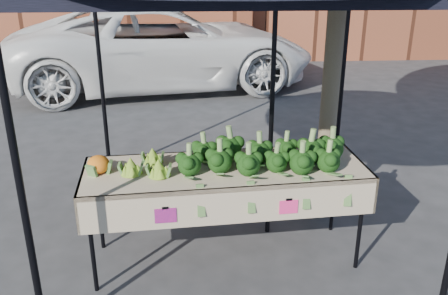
% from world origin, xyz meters
% --- Properties ---
extents(ground, '(90.00, 90.00, 0.00)m').
position_xyz_m(ground, '(0.00, 0.00, 0.00)').
color(ground, '#2D2D2F').
extents(table, '(2.46, 1.00, 0.90)m').
position_xyz_m(table, '(-0.13, -0.03, 0.45)').
color(table, '#BFAD92').
rests_on(table, ground).
extents(canopy, '(3.16, 3.16, 2.74)m').
position_xyz_m(canopy, '(-0.03, 0.47, 1.37)').
color(canopy, black).
rests_on(canopy, ground).
extents(broccoli_heap, '(1.47, 0.57, 0.26)m').
position_xyz_m(broccoli_heap, '(0.20, -0.00, 1.03)').
color(broccoli_heap, black).
rests_on(broccoli_heap, table).
extents(romanesco_cluster, '(0.43, 0.47, 0.20)m').
position_xyz_m(romanesco_cluster, '(-0.79, -0.04, 1.00)').
color(romanesco_cluster, '#80A42C').
rests_on(romanesco_cluster, table).
extents(cauliflower_pair, '(0.20, 0.20, 0.18)m').
position_xyz_m(cauliflower_pair, '(-1.18, -0.08, 0.99)').
color(cauliflower_pair, orange).
rests_on(cauliflower_pair, table).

